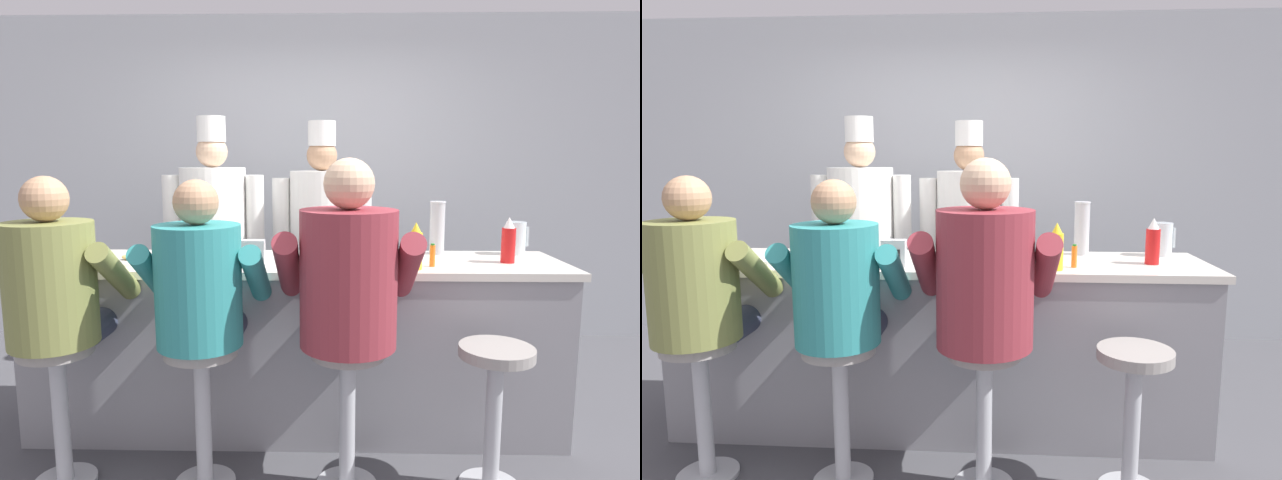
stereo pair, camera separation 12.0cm
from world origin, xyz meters
TOP-DOWN VIEW (x-y plane):
  - ground_plane at (0.00, 0.00)m, footprint 20.00×20.00m
  - wall_back at (0.00, 2.00)m, footprint 10.00×0.06m
  - diner_counter at (0.00, 0.34)m, footprint 2.95×0.67m
  - ketchup_bottle_red at (1.16, 0.30)m, footprint 0.07×0.07m
  - mustard_bottle_yellow at (0.63, 0.11)m, footprint 0.07×0.07m
  - hot_sauce_bottle_orange at (0.73, 0.18)m, footprint 0.03×0.03m
  - water_pitcher_clear at (1.29, 0.56)m, footprint 0.13×0.11m
  - breakfast_plate at (-0.89, 0.24)m, footprint 0.24×0.24m
  - cereal_bowl at (0.17, 0.11)m, footprint 0.16×0.16m
  - coffee_mug_tan at (-1.34, 0.41)m, footprint 0.14×0.10m
  - cup_stack_steel at (0.83, 0.57)m, footprint 0.09×0.09m
  - napkin_dispenser_chrome at (-0.21, 0.14)m, footprint 0.13×0.08m
  - diner_seated_olive at (-1.06, -0.25)m, footprint 0.60×0.59m
  - diner_seated_teal at (-0.39, -0.25)m, footprint 0.59×0.58m
  - diner_seated_maroon at (0.28, -0.24)m, footprint 0.66×0.65m
  - empty_stool_round at (0.94, -0.28)m, footprint 0.33×0.33m
  - cook_in_whites_near at (-0.63, 1.10)m, footprint 0.71×0.45m
  - cook_in_whites_far at (0.13, 1.15)m, footprint 0.70×0.45m

SIDE VIEW (x-z plane):
  - ground_plane at x=0.00m, z-range 0.00..0.00m
  - empty_stool_round at x=0.94m, z-range 0.12..0.81m
  - diner_counter at x=0.00m, z-range 0.00..0.97m
  - diner_seated_teal at x=-0.39m, z-range 0.20..1.63m
  - diner_seated_olive at x=-1.06m, z-range 0.19..1.65m
  - diner_seated_maroon at x=0.28m, z-range 0.19..1.72m
  - breakfast_plate at x=-0.89m, z-range 0.96..1.00m
  - cook_in_whites_far at x=0.13m, z-range 0.09..1.87m
  - cereal_bowl at x=0.17m, z-range 0.97..1.02m
  - cook_in_whites_near at x=-0.63m, z-range 0.09..1.90m
  - coffee_mug_tan at x=-1.34m, z-range 0.97..1.05m
  - hot_sauce_bottle_orange at x=0.73m, z-range 0.96..1.08m
  - napkin_dispenser_chrome at x=-0.21m, z-range 0.97..1.11m
  - water_pitcher_clear at x=1.29m, z-range 0.97..1.16m
  - mustard_bottle_yellow at x=0.63m, z-range 0.96..1.20m
  - ketchup_bottle_red at x=1.16m, z-range 0.96..1.21m
  - cup_stack_steel at x=0.83m, z-range 0.97..1.28m
  - wall_back at x=0.00m, z-range 0.00..2.70m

